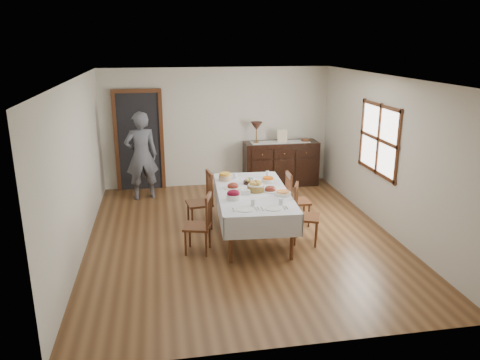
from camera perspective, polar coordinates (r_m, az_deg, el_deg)
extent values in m
plane|color=brown|center=(7.89, 0.13, -6.83)|extent=(6.00, 6.00, 0.00)
cube|color=silver|center=(7.26, 0.14, 12.35)|extent=(5.00, 6.00, 0.02)
cube|color=beige|center=(10.37, -2.78, 6.40)|extent=(5.00, 0.02, 2.60)
cube|color=beige|center=(4.70, 6.57, -6.64)|extent=(5.00, 0.02, 2.60)
cube|color=beige|center=(7.47, -19.13, 1.40)|extent=(0.02, 6.00, 2.60)
cube|color=beige|center=(8.27, 17.48, 2.99)|extent=(0.02, 6.00, 2.60)
cube|color=white|center=(8.48, 16.61, 4.78)|extent=(0.02, 1.30, 1.10)
cube|color=#502A16|center=(8.48, 16.53, 4.78)|extent=(0.03, 1.46, 1.26)
cube|color=black|center=(10.31, -12.17, 4.57)|extent=(0.90, 0.06, 2.10)
cube|color=#502A16|center=(10.29, -12.18, 4.55)|extent=(1.04, 0.08, 2.18)
cube|color=silver|center=(7.65, 1.56, -1.52)|extent=(1.25, 2.29, 0.04)
cylinder|color=#502A16|center=(6.85, -1.16, -7.34)|extent=(0.06, 0.06, 0.72)
cylinder|color=#502A16|center=(6.99, 6.36, -6.95)|extent=(0.06, 0.06, 0.72)
cylinder|color=#502A16|center=(8.64, -2.33, -2.16)|extent=(0.06, 0.06, 0.72)
cylinder|color=#502A16|center=(8.75, 3.63, -1.94)|extent=(0.06, 0.06, 0.72)
cube|color=silver|center=(7.65, -2.67, -2.75)|extent=(0.16, 2.26, 0.34)
cube|color=silver|center=(7.80, 5.69, -2.43)|extent=(0.16, 2.26, 0.34)
cube|color=silver|center=(6.66, 2.88, -5.77)|extent=(1.15, 0.09, 0.34)
cube|color=silver|center=(8.76, 0.55, -0.18)|extent=(1.15, 0.09, 0.34)
cube|color=#502A16|center=(7.20, -5.22, -5.69)|extent=(0.48, 0.48, 0.04)
cylinder|color=#502A16|center=(7.46, -6.14, -6.73)|extent=(0.03, 0.03, 0.40)
cylinder|color=#502A16|center=(7.17, -6.66, -7.72)|extent=(0.03, 0.03, 0.40)
cylinder|color=#502A16|center=(7.40, -3.73, -6.85)|extent=(0.03, 0.03, 0.40)
cylinder|color=#502A16|center=(7.12, -4.15, -7.86)|extent=(0.03, 0.03, 0.40)
cylinder|color=#502A16|center=(7.23, -3.64, -3.34)|extent=(0.04, 0.04, 0.52)
cylinder|color=#502A16|center=(6.92, -4.09, -4.29)|extent=(0.04, 0.04, 0.52)
cube|color=#502A16|center=(7.00, -3.90, -2.09)|extent=(0.14, 0.37, 0.07)
cylinder|color=#502A16|center=(7.16, -3.75, -3.71)|extent=(0.02, 0.02, 0.43)
cylinder|color=#502A16|center=(7.08, -3.86, -3.94)|extent=(0.02, 0.02, 0.43)
cylinder|color=#502A16|center=(7.00, -3.97, -4.18)|extent=(0.02, 0.02, 0.43)
cube|color=#502A16|center=(8.11, -4.98, -2.85)|extent=(0.47, 0.47, 0.04)
cylinder|color=#502A16|center=(8.32, -6.33, -4.10)|extent=(0.04, 0.04, 0.42)
cylinder|color=#502A16|center=(8.01, -5.84, -4.92)|extent=(0.04, 0.04, 0.42)
cylinder|color=#502A16|center=(8.38, -4.08, -3.87)|extent=(0.04, 0.04, 0.42)
cylinder|color=#502A16|center=(8.08, -3.51, -4.67)|extent=(0.04, 0.04, 0.42)
cylinder|color=#502A16|center=(8.23, -4.04, -0.52)|extent=(0.04, 0.04, 0.55)
cylinder|color=#502A16|center=(7.90, -3.42, -1.24)|extent=(0.04, 0.04, 0.55)
cube|color=#502A16|center=(8.00, -3.77, 0.75)|extent=(0.09, 0.40, 0.08)
cylinder|color=#502A16|center=(8.15, -3.89, -0.82)|extent=(0.02, 0.02, 0.45)
cylinder|color=#502A16|center=(8.07, -3.73, -1.01)|extent=(0.02, 0.02, 0.45)
cylinder|color=#502A16|center=(7.99, -3.57, -1.19)|extent=(0.02, 0.02, 0.45)
cube|color=#502A16|center=(7.57, 8.13, -4.51)|extent=(0.53, 0.53, 0.04)
cylinder|color=#502A16|center=(7.50, 9.23, -6.65)|extent=(0.03, 0.03, 0.41)
cylinder|color=#502A16|center=(7.80, 9.36, -5.71)|extent=(0.03, 0.03, 0.41)
cylinder|color=#502A16|center=(7.52, 6.72, -6.49)|extent=(0.03, 0.03, 0.41)
cylinder|color=#502A16|center=(7.82, 6.95, -5.55)|extent=(0.03, 0.03, 0.41)
cylinder|color=#502A16|center=(7.33, 6.69, -2.93)|extent=(0.04, 0.04, 0.54)
cylinder|color=#502A16|center=(7.65, 6.94, -2.07)|extent=(0.04, 0.04, 0.54)
cube|color=#502A16|center=(7.42, 6.88, -0.80)|extent=(0.18, 0.37, 0.08)
cylinder|color=#502A16|center=(7.42, 6.75, -2.85)|extent=(0.02, 0.02, 0.44)
cylinder|color=#502A16|center=(7.50, 6.81, -2.63)|extent=(0.02, 0.02, 0.44)
cylinder|color=#502A16|center=(7.58, 6.87, -2.42)|extent=(0.02, 0.02, 0.44)
cube|color=#502A16|center=(8.30, 7.10, -2.61)|extent=(0.41, 0.41, 0.04)
cylinder|color=#502A16|center=(8.27, 8.40, -4.37)|extent=(0.03, 0.03, 0.40)
cylinder|color=#502A16|center=(8.56, 7.82, -3.61)|extent=(0.03, 0.03, 0.40)
cylinder|color=#502A16|center=(8.20, 6.24, -4.49)|extent=(0.03, 0.03, 0.40)
cylinder|color=#502A16|center=(8.49, 5.73, -3.72)|extent=(0.03, 0.03, 0.40)
cylinder|color=#502A16|center=(8.02, 6.23, -1.29)|extent=(0.04, 0.04, 0.53)
cylinder|color=#502A16|center=(8.33, 5.69, -0.58)|extent=(0.04, 0.04, 0.53)
cube|color=#502A16|center=(8.11, 6.00, 0.60)|extent=(0.05, 0.38, 0.08)
cylinder|color=#502A16|center=(8.10, 6.09, -1.23)|extent=(0.02, 0.02, 0.43)
cylinder|color=#502A16|center=(8.18, 5.95, -1.05)|extent=(0.02, 0.02, 0.43)
cylinder|color=#502A16|center=(8.26, 5.81, -0.87)|extent=(0.02, 0.02, 0.43)
cube|color=black|center=(10.54, 4.97, 2.03)|extent=(1.64, 0.55, 0.99)
cube|color=black|center=(10.08, 2.71, 3.13)|extent=(0.46, 0.02, 0.20)
sphere|color=brown|center=(10.06, 2.74, 3.11)|extent=(0.03, 0.03, 0.03)
cube|color=black|center=(10.20, 5.42, 3.23)|extent=(0.46, 0.02, 0.20)
sphere|color=brown|center=(10.18, 5.45, 3.21)|extent=(0.03, 0.03, 0.03)
cube|color=black|center=(10.34, 8.06, 3.33)|extent=(0.46, 0.02, 0.20)
sphere|color=brown|center=(10.32, 8.09, 3.30)|extent=(0.03, 0.03, 0.03)
imported|color=#4F525B|center=(9.67, -11.95, 3.26)|extent=(0.66, 0.49, 1.93)
cylinder|color=olive|center=(7.63, 1.92, -1.03)|extent=(0.28, 0.28, 0.10)
cylinder|color=silver|center=(7.61, 1.92, -0.61)|extent=(0.25, 0.25, 0.02)
sphere|color=#BF903E|center=(7.62, 2.43, -0.36)|extent=(0.08, 0.08, 0.08)
sphere|color=#BF903E|center=(7.67, 2.08, -0.25)|extent=(0.08, 0.08, 0.08)
sphere|color=#BF903E|center=(7.66, 1.58, -0.27)|extent=(0.08, 0.08, 0.08)
sphere|color=#BF903E|center=(7.59, 1.41, -0.42)|extent=(0.08, 0.08, 0.08)
sphere|color=#BF903E|center=(7.54, 1.76, -0.54)|extent=(0.08, 0.08, 0.08)
sphere|color=#BF903E|center=(7.56, 2.27, -0.51)|extent=(0.08, 0.08, 0.08)
cylinder|color=black|center=(8.04, 1.23, -0.29)|extent=(0.23, 0.23, 0.05)
ellipsoid|color=pink|center=(8.03, 1.68, 0.06)|extent=(0.05, 0.05, 0.06)
ellipsoid|color=#74DAFF|center=(8.07, 1.48, 0.15)|extent=(0.05, 0.05, 0.06)
ellipsoid|color=#7DC96F|center=(8.08, 1.14, 0.17)|extent=(0.05, 0.05, 0.06)
ellipsoid|color=orange|center=(8.06, 0.85, 0.11)|extent=(0.05, 0.05, 0.06)
ellipsoid|color=#B68FDE|center=(8.01, 0.78, 0.02)|extent=(0.05, 0.05, 0.06)
ellipsoid|color=#E4E152|center=(7.97, 0.97, -0.07)|extent=(0.05, 0.05, 0.06)
ellipsoid|color=pink|center=(7.96, 1.32, -0.09)|extent=(0.05, 0.05, 0.06)
ellipsoid|color=#74DAFF|center=(7.99, 1.61, -0.04)|extent=(0.05, 0.05, 0.06)
cylinder|color=silver|center=(7.80, -0.87, -0.94)|extent=(0.31, 0.31, 0.01)
ellipsoid|color=maroon|center=(7.79, -0.87, -0.74)|extent=(0.19, 0.16, 0.11)
cylinder|color=silver|center=(7.65, 3.72, -1.33)|extent=(0.26, 0.26, 0.02)
ellipsoid|color=maroon|center=(7.64, 3.73, -1.12)|extent=(0.19, 0.16, 0.11)
cylinder|color=silver|center=(7.25, -0.81, -2.08)|extent=(0.22, 0.22, 0.08)
ellipsoid|color=maroon|center=(7.23, -0.81, -1.62)|extent=(0.20, 0.17, 0.11)
cylinder|color=silver|center=(8.12, 3.43, -0.07)|extent=(0.23, 0.23, 0.06)
cylinder|color=#F25D0B|center=(8.11, 3.44, 0.24)|extent=(0.18, 0.18, 0.03)
cylinder|color=tan|center=(8.21, -1.84, 0.27)|extent=(0.22, 0.22, 0.10)
cylinder|color=gold|center=(8.19, -1.84, 0.73)|extent=(0.20, 0.20, 0.04)
cylinder|color=silver|center=(7.48, 5.23, -1.66)|extent=(0.27, 0.27, 0.05)
cylinder|color=#F59143|center=(7.47, 5.24, -1.41)|extent=(0.20, 0.20, 0.02)
cube|color=silver|center=(7.48, 0.69, -1.50)|extent=(0.15, 0.10, 0.07)
cylinder|color=silver|center=(6.82, 0.60, -3.58)|extent=(0.25, 0.25, 0.01)
cube|color=silver|center=(6.80, -0.81, -3.69)|extent=(0.09, 0.12, 0.01)
cube|color=silver|center=(6.80, -0.81, -3.65)|extent=(0.02, 0.16, 0.01)
cube|color=silver|center=(6.85, 1.92, -3.53)|extent=(0.02, 0.18, 0.01)
cube|color=silver|center=(6.86, 2.25, -3.51)|extent=(0.03, 0.14, 0.01)
cylinder|color=silver|center=(6.97, 1.59, -2.75)|extent=(0.07, 0.07, 0.10)
cylinder|color=silver|center=(6.88, 4.10, -3.46)|extent=(0.25, 0.25, 0.01)
cube|color=silver|center=(6.84, 2.72, -3.57)|extent=(0.09, 0.12, 0.01)
cube|color=silver|center=(6.84, 2.72, -3.53)|extent=(0.02, 0.16, 0.01)
cube|color=silver|center=(6.92, 5.39, -3.40)|extent=(0.02, 0.18, 0.01)
cube|color=silver|center=(6.93, 5.71, -3.38)|extent=(0.03, 0.14, 0.01)
cylinder|color=silver|center=(7.04, 5.00, -2.63)|extent=(0.07, 0.07, 0.10)
cylinder|color=silver|center=(8.34, -0.61, 0.51)|extent=(0.07, 0.07, 0.09)
cylinder|color=silver|center=(8.43, 3.37, 0.73)|extent=(0.07, 0.07, 0.11)
cube|color=silver|center=(10.39, 4.93, 4.64)|extent=(1.30, 0.35, 0.01)
cylinder|color=brown|center=(10.29, 2.01, 4.63)|extent=(0.12, 0.12, 0.03)
cylinder|color=brown|center=(10.26, 2.01, 5.39)|extent=(0.02, 0.02, 0.25)
cone|color=#40241B|center=(10.22, 2.03, 6.58)|extent=(0.26, 0.26, 0.18)
cube|color=beige|center=(10.34, 5.18, 5.34)|extent=(0.22, 0.08, 0.28)
cylinder|color=#502A16|center=(10.55, 8.00, 4.86)|extent=(0.20, 0.20, 0.06)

